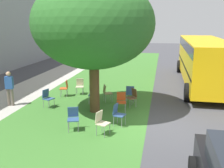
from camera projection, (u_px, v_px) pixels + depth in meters
ground at (152, 124)px, 10.41m from camera, size 80.00×80.00×0.00m
grass_verge at (76, 119)px, 11.00m from camera, size 48.00×6.00×0.01m
street_tree at (93, 24)px, 11.00m from camera, size 5.19×5.19×5.82m
chair_0 at (80, 85)px, 14.62m from camera, size 0.49×0.49×0.88m
chair_1 at (93, 93)px, 13.00m from camera, size 0.47×0.47×0.88m
chair_2 at (73, 117)px, 9.77m from camera, size 0.53×0.52×0.88m
chair_3 at (118, 113)px, 10.20m from camera, size 0.51×0.51×0.88m
chair_4 at (101, 121)px, 9.36m from camera, size 0.53×0.54×0.88m
chair_5 at (47, 97)px, 12.34m from camera, size 0.53×0.54×0.88m
chair_6 at (65, 87)px, 14.19m from camera, size 0.49×0.50×0.88m
chair_7 at (121, 100)px, 11.83m from camera, size 0.49×0.49×0.88m
chair_8 at (107, 92)px, 13.22m from camera, size 0.55×0.56×0.88m
chair_9 at (130, 93)px, 13.06m from camera, size 0.43×0.43×0.88m
chair_10 at (132, 96)px, 12.48m from camera, size 0.58×0.59×0.88m
school_bus at (204, 57)px, 16.57m from camera, size 10.40×2.80×2.88m
pedestrian_1 at (9, 87)px, 12.51m from camera, size 0.27×0.39×1.69m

